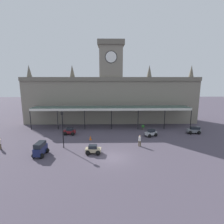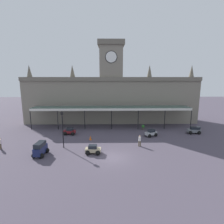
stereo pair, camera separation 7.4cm
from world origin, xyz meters
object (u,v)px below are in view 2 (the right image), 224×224
at_px(car_silver_sedan, 151,133).
at_px(victorian_lamppost, 63,125).
at_px(car_navy_van, 40,149).
at_px(planter_near_kerb, 143,127).
at_px(traffic_cone, 90,138).
at_px(car_grey_estate, 194,131).
at_px(pedestrian_crossing_forecourt, 140,140).
at_px(car_beige_sedan, 93,150).
at_px(car_maroon_sedan, 70,132).
at_px(pedestrian_near_entrance, 0,143).

distance_m(car_silver_sedan, victorian_lamppost, 14.83).
height_order(car_navy_van, planter_near_kerb, car_navy_van).
bearing_deg(victorian_lamppost, traffic_cone, 41.74).
relative_size(car_navy_van, planter_near_kerb, 2.56).
xyz_separation_m(car_navy_van, planter_near_kerb, (15.49, 11.13, -0.32)).
xyz_separation_m(car_grey_estate, car_navy_van, (-24.19, -8.58, 0.24)).
bearing_deg(car_navy_van, pedestrian_crossing_forecourt, 11.93).
height_order(car_beige_sedan, victorian_lamppost, victorian_lamppost).
bearing_deg(planter_near_kerb, traffic_cone, -150.28).
bearing_deg(car_beige_sedan, car_maroon_sedan, 121.05).
height_order(car_grey_estate, car_maroon_sedan, car_grey_estate).
bearing_deg(pedestrian_near_entrance, pedestrian_crossing_forecourt, 2.02).
xyz_separation_m(car_maroon_sedan, victorian_lamppost, (0.41, -5.91, 2.82)).
height_order(car_silver_sedan, car_beige_sedan, same).
bearing_deg(car_beige_sedan, traffic_cone, 99.70).
height_order(pedestrian_near_entrance, planter_near_kerb, pedestrian_near_entrance).
xyz_separation_m(car_maroon_sedan, pedestrian_near_entrance, (-8.37, -6.28, 0.41)).
relative_size(car_grey_estate, victorian_lamppost, 0.42).
bearing_deg(victorian_lamppost, planter_near_kerb, 33.31).
bearing_deg(planter_near_kerb, car_maroon_sedan, -168.64).
bearing_deg(pedestrian_crossing_forecourt, victorian_lamppost, -178.28).
bearing_deg(car_navy_van, traffic_cone, 43.82).
xyz_separation_m(car_silver_sedan, car_beige_sedan, (-9.33, -6.89, 0.00)).
distance_m(victorian_lamppost, traffic_cone, 5.58).
xyz_separation_m(car_beige_sedan, pedestrian_crossing_forecourt, (6.60, 2.46, 0.41)).
distance_m(car_beige_sedan, car_maroon_sedan, 9.38).
xyz_separation_m(car_navy_van, pedestrian_near_entrance, (-6.42, 2.13, 0.10)).
xyz_separation_m(car_beige_sedan, victorian_lamppost, (-4.43, 2.13, 2.82)).
distance_m(car_silver_sedan, car_maroon_sedan, 14.21).
bearing_deg(car_grey_estate, car_silver_sedan, -170.70).
bearing_deg(victorian_lamppost, pedestrian_crossing_forecourt, 1.72).
height_order(pedestrian_crossing_forecourt, traffic_cone, pedestrian_crossing_forecourt).
bearing_deg(car_grey_estate, traffic_cone, -170.89).
distance_m(car_beige_sedan, traffic_cone, 5.35).
bearing_deg(car_grey_estate, car_beige_sedan, -154.76).
bearing_deg(car_navy_van, victorian_lamppost, 46.68).
bearing_deg(pedestrian_crossing_forecourt, planter_near_kerb, 75.80).
distance_m(car_grey_estate, car_beige_sedan, 19.24).
relative_size(car_beige_sedan, car_maroon_sedan, 0.99).
bearing_deg(car_maroon_sedan, car_grey_estate, 0.44).
bearing_deg(car_grey_estate, car_maroon_sedan, -179.56).
distance_m(pedestrian_crossing_forecourt, planter_near_kerb, 8.57).
distance_m(pedestrian_crossing_forecourt, victorian_lamppost, 11.30).
bearing_deg(pedestrian_near_entrance, car_silver_sedan, 12.81).
xyz_separation_m(car_silver_sedan, car_grey_estate, (8.07, 1.32, 0.06)).
bearing_deg(car_navy_van, car_silver_sedan, 24.24).
bearing_deg(pedestrian_crossing_forecourt, car_beige_sedan, -159.59).
height_order(car_maroon_sedan, traffic_cone, car_maroon_sedan).
distance_m(car_grey_estate, car_navy_van, 25.66).
xyz_separation_m(car_navy_van, traffic_cone, (5.88, 5.64, -0.45)).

